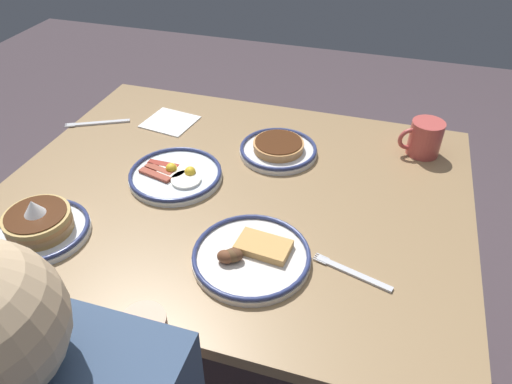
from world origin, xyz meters
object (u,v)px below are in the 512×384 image
object	(u,v)px
plate_center_pancakes	(278,149)
fork_far	(352,272)
paper_napkin	(170,122)
plate_far_side	(40,226)
fork_near	(97,123)
plate_far_companion	(251,255)
coffee_mug	(424,138)
plate_near_main	(175,175)

from	to	relation	value
plate_center_pancakes	fork_far	size ratio (longest dim) A/B	1.27
plate_center_pancakes	paper_napkin	distance (m)	0.39
plate_far_side	fork_far	bearing A→B (deg)	-172.68
fork_far	plate_far_side	bearing A→B (deg)	7.32
paper_napkin	fork_near	size ratio (longest dim) A/B	0.81
plate_far_companion	fork_near	distance (m)	0.77
fork_near	coffee_mug	bearing A→B (deg)	-172.70
plate_far_side	fork_near	size ratio (longest dim) A/B	1.17
fork_far	plate_center_pancakes	bearing A→B (deg)	-56.29
plate_far_companion	coffee_mug	bearing A→B (deg)	-121.81
plate_far_side	plate_center_pancakes	bearing A→B (deg)	-131.34
fork_near	plate_near_main	bearing A→B (deg)	151.68
plate_center_pancakes	plate_far_companion	world-z (taller)	plate_far_companion
paper_napkin	fork_far	bearing A→B (deg)	143.63
fork_near	fork_far	bearing A→B (deg)	155.19
plate_near_main	paper_napkin	bearing A→B (deg)	-61.79
plate_far_side	fork_far	distance (m)	0.71
plate_near_main	coffee_mug	xyz separation A→B (m)	(-0.63, -0.32, 0.04)
fork_near	fork_far	distance (m)	0.95
plate_center_pancakes	plate_far_companion	distance (m)	0.43
paper_napkin	fork_near	bearing A→B (deg)	19.54
plate_far_side	paper_napkin	size ratio (longest dim) A/B	1.45
coffee_mug	paper_napkin	xyz separation A→B (m)	(0.77, 0.05, -0.05)
fork_near	paper_napkin	bearing A→B (deg)	-160.46
plate_center_pancakes	coffee_mug	distance (m)	0.41
plate_center_pancakes	paper_napkin	world-z (taller)	plate_center_pancakes
plate_far_companion	plate_far_side	size ratio (longest dim) A/B	1.19
plate_near_main	plate_far_companion	bearing A→B (deg)	141.37
coffee_mug	paper_napkin	distance (m)	0.78
plate_far_companion	plate_center_pancakes	bearing A→B (deg)	-82.90
plate_far_side	fork_near	xyz separation A→B (m)	(0.16, -0.49, -0.02)
plate_far_side	fork_near	distance (m)	0.52
coffee_mug	fork_near	size ratio (longest dim) A/B	0.65
plate_far_side	paper_napkin	bearing A→B (deg)	-95.55
plate_far_companion	fork_near	bearing A→B (deg)	-33.16
plate_far_companion	paper_napkin	world-z (taller)	plate_far_companion
plate_near_main	plate_center_pancakes	bearing A→B (deg)	-139.34
plate_center_pancakes	fork_far	xyz separation A→B (m)	(-0.27, 0.40, -0.01)
coffee_mug	fork_far	bearing A→B (deg)	76.50
plate_far_side	paper_napkin	xyz separation A→B (m)	(-0.05, -0.57, -0.03)
plate_near_main	plate_far_companion	distance (m)	0.36
plate_near_main	paper_napkin	world-z (taller)	plate_near_main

